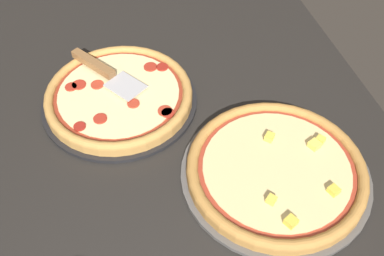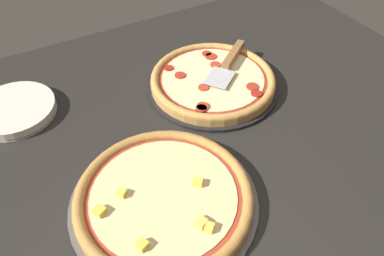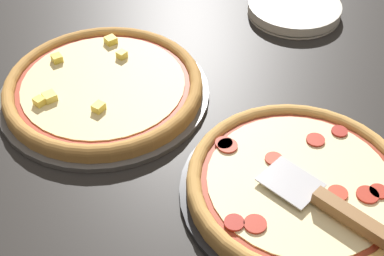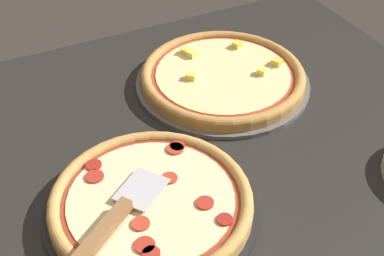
{
  "view_description": "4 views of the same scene",
  "coord_description": "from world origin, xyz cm",
  "px_view_note": "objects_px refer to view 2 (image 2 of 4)",
  "views": [
    {
      "loc": [
        76.87,
        -10.23,
        79.92
      ],
      "look_at": [
        10.42,
        6.69,
        3.0
      ],
      "focal_mm": 42.0,
      "sensor_mm": 36.0,
      "label": 1
    },
    {
      "loc": [
        43.57,
        65.07,
        69.39
      ],
      "look_at": [
        10.42,
        6.69,
        3.0
      ],
      "focal_mm": 35.0,
      "sensor_mm": 36.0,
      "label": 2
    },
    {
      "loc": [
        -56.88,
        18.78,
        68.03
      ],
      "look_at": [
        10.42,
        6.69,
        3.0
      ],
      "focal_mm": 50.0,
      "sensor_mm": 36.0,
      "label": 3
    },
    {
      "loc": [
        -26.93,
        -69.02,
        73.14
      ],
      "look_at": [
        10.42,
        6.69,
        3.0
      ],
      "focal_mm": 50.0,
      "sensor_mm": 36.0,
      "label": 4
    }
  ],
  "objects_px": {
    "serving_spatula": "(231,58)",
    "plate_stack": "(15,110)",
    "pizza_front": "(213,80)",
    "pizza_back": "(164,197)"
  },
  "relations": [
    {
      "from": "pizza_front",
      "to": "plate_stack",
      "type": "height_order",
      "value": "pizza_front"
    },
    {
      "from": "pizza_front",
      "to": "pizza_back",
      "type": "xyz_separation_m",
      "value": [
        0.31,
        0.29,
        -0.0
      ]
    },
    {
      "from": "pizza_front",
      "to": "serving_spatula",
      "type": "bearing_deg",
      "value": -157.37
    },
    {
      "from": "pizza_back",
      "to": "serving_spatula",
      "type": "relative_size",
      "value": 1.81
    },
    {
      "from": "plate_stack",
      "to": "serving_spatula",
      "type": "bearing_deg",
      "value": 167.98
    },
    {
      "from": "pizza_back",
      "to": "serving_spatula",
      "type": "distance_m",
      "value": 0.51
    },
    {
      "from": "pizza_front",
      "to": "pizza_back",
      "type": "relative_size",
      "value": 0.94
    },
    {
      "from": "pizza_front",
      "to": "serving_spatula",
      "type": "height_order",
      "value": "serving_spatula"
    },
    {
      "from": "serving_spatula",
      "to": "plate_stack",
      "type": "height_order",
      "value": "serving_spatula"
    },
    {
      "from": "serving_spatula",
      "to": "plate_stack",
      "type": "xyz_separation_m",
      "value": [
        0.62,
        -0.13,
        -0.04
      ]
    }
  ]
}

